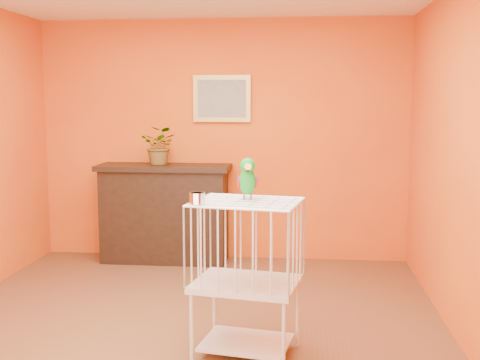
# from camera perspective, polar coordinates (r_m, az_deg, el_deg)

# --- Properties ---
(ground) EXTENTS (4.50, 4.50, 0.00)m
(ground) POSITION_cam_1_polar(r_m,az_deg,el_deg) (4.66, -5.45, -14.22)
(ground) COLOR brown
(ground) RESTS_ON ground
(room_shell) EXTENTS (4.50, 4.50, 4.50)m
(room_shell) POSITION_cam_1_polar(r_m,az_deg,el_deg) (4.33, -5.71, 5.65)
(room_shell) COLOR orange
(room_shell) RESTS_ON ground
(console_cabinet) EXTENTS (1.41, 0.51, 1.05)m
(console_cabinet) POSITION_cam_1_polar(r_m,az_deg,el_deg) (6.53, -7.17, -3.13)
(console_cabinet) COLOR black
(console_cabinet) RESTS_ON ground
(potted_plant) EXTENTS (0.42, 0.45, 0.32)m
(potted_plant) POSITION_cam_1_polar(r_m,az_deg,el_deg) (6.49, -7.50, 2.87)
(potted_plant) COLOR #26722D
(potted_plant) RESTS_ON console_cabinet
(framed_picture) EXTENTS (0.62, 0.04, 0.50)m
(framed_picture) POSITION_cam_1_polar(r_m,az_deg,el_deg) (6.52, -1.73, 7.72)
(framed_picture) COLOR gold
(framed_picture) RESTS_ON room_shell
(birdcage) EXTENTS (0.77, 0.64, 1.06)m
(birdcage) POSITION_cam_1_polar(r_m,az_deg,el_deg) (4.10, 0.60, -9.09)
(birdcage) COLOR silver
(birdcage) RESTS_ON ground
(feed_cup) EXTENTS (0.10, 0.10, 0.07)m
(feed_cup) POSITION_cam_1_polar(r_m,az_deg,el_deg) (3.86, -4.09, -1.73)
(feed_cup) COLOR silver
(feed_cup) RESTS_ON birdcage
(parrot) EXTENTS (0.15, 0.26, 0.29)m
(parrot) POSITION_cam_1_polar(r_m,az_deg,el_deg) (4.02, 0.72, 0.15)
(parrot) COLOR #59544C
(parrot) RESTS_ON birdcage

